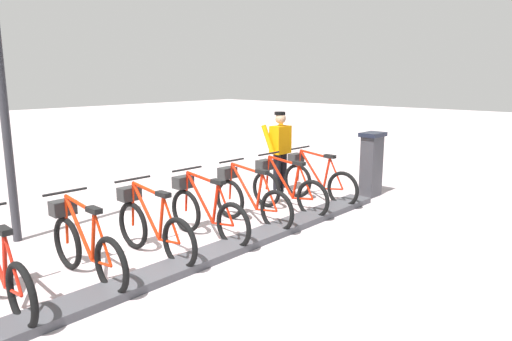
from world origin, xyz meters
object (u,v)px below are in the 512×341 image
object	(u,v)px
payment_kiosk	(371,163)
bike_docked_4	(151,226)
worker_near_rack	(280,149)
bike_docked_3	(205,211)
bike_docked_2	(249,198)
bike_docked_0	(316,179)
bike_docked_5	(84,245)
bike_docked_1	(285,188)

from	to	relation	value
payment_kiosk	bike_docked_4	size ratio (longest dim) A/B	0.74
worker_near_rack	bike_docked_3	bearing A→B (deg)	108.15
bike_docked_4	worker_near_rack	xyz separation A→B (m)	(0.96, -3.86, 0.48)
payment_kiosk	bike_docked_2	distance (m)	3.03
bike_docked_2	bike_docked_4	size ratio (longest dim) A/B	1.00
bike_docked_0	worker_near_rack	xyz separation A→B (m)	(0.96, -0.07, 0.48)
bike_docked_4	bike_docked_5	xyz separation A→B (m)	(0.00, 0.95, 0.00)
bike_docked_2	bike_docked_3	xyz separation A→B (m)	(0.00, 0.95, 0.00)
bike_docked_5	bike_docked_3	bearing A→B (deg)	-90.00
bike_docked_2	bike_docked_4	world-z (taller)	same
payment_kiosk	bike_docked_4	bearing A→B (deg)	83.29
bike_docked_3	bike_docked_5	xyz separation A→B (m)	(0.00, 1.89, 0.00)
bike_docked_5	worker_near_rack	bearing A→B (deg)	-78.76
bike_docked_1	bike_docked_4	bearing A→B (deg)	90.00
bike_docked_0	bike_docked_2	size ratio (longest dim) A/B	1.00
bike_docked_2	bike_docked_4	distance (m)	1.89
payment_kiosk	bike_docked_2	world-z (taller)	payment_kiosk
bike_docked_1	bike_docked_4	size ratio (longest dim) A/B	1.00
bike_docked_4	bike_docked_5	world-z (taller)	same
bike_docked_0	bike_docked_4	xyz separation A→B (m)	(0.00, 3.79, 0.00)
bike_docked_2	worker_near_rack	world-z (taller)	worker_near_rack
bike_docked_4	bike_docked_5	size ratio (longest dim) A/B	1.00
bike_docked_4	worker_near_rack	distance (m)	4.01
bike_docked_5	bike_docked_4	bearing A→B (deg)	-90.00
worker_near_rack	bike_docked_5	bearing A→B (deg)	101.24
bike_docked_0	worker_near_rack	distance (m)	1.07
bike_docked_1	bike_docked_2	bearing A→B (deg)	90.00
bike_docked_3	bike_docked_4	xyz separation A→B (m)	(0.00, 0.95, 0.00)
bike_docked_5	bike_docked_2	bearing A→B (deg)	-90.00
bike_docked_2	bike_docked_5	bearing A→B (deg)	90.00
bike_docked_2	worker_near_rack	bearing A→B (deg)	-64.10
payment_kiosk	bike_docked_4	world-z (taller)	payment_kiosk
payment_kiosk	bike_docked_5	world-z (taller)	payment_kiosk
bike_docked_2	worker_near_rack	size ratio (longest dim) A/B	1.04
bike_docked_0	bike_docked_5	xyz separation A→B (m)	(0.00, 4.74, 0.00)
payment_kiosk	bike_docked_5	xyz separation A→B (m)	(0.57, 5.80, -0.24)
bike_docked_2	bike_docked_4	xyz separation A→B (m)	(0.00, 1.89, 0.00)
payment_kiosk	bike_docked_1	bearing A→B (deg)	74.16
bike_docked_2	payment_kiosk	bearing A→B (deg)	-100.92
bike_docked_0	bike_docked_5	size ratio (longest dim) A/B	1.00
bike_docked_3	bike_docked_4	world-z (taller)	same
payment_kiosk	bike_docked_3	xyz separation A→B (m)	(0.57, 3.91, -0.24)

